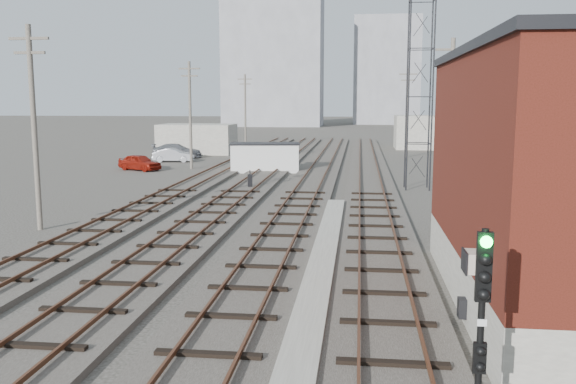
% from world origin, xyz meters
% --- Properties ---
extents(ground, '(320.00, 320.00, 0.00)m').
position_xyz_m(ground, '(0.00, 60.00, 0.00)').
color(ground, '#282621').
rests_on(ground, ground).
extents(track_right, '(3.20, 90.00, 0.39)m').
position_xyz_m(track_right, '(2.50, 39.00, 0.11)').
color(track_right, '#332D28').
rests_on(track_right, ground).
extents(track_mid_right, '(3.20, 90.00, 0.39)m').
position_xyz_m(track_mid_right, '(-1.50, 39.00, 0.11)').
color(track_mid_right, '#332D28').
rests_on(track_mid_right, ground).
extents(track_mid_left, '(3.20, 90.00, 0.39)m').
position_xyz_m(track_mid_left, '(-5.50, 39.00, 0.11)').
color(track_mid_left, '#332D28').
rests_on(track_mid_left, ground).
extents(track_left, '(3.20, 90.00, 0.39)m').
position_xyz_m(track_left, '(-9.50, 39.00, 0.11)').
color(track_left, '#332D28').
rests_on(track_left, ground).
extents(platform_curb, '(0.90, 28.00, 0.26)m').
position_xyz_m(platform_curb, '(0.50, 14.00, 0.13)').
color(platform_curb, gray).
rests_on(platform_curb, ground).
extents(brick_building, '(6.54, 12.20, 7.22)m').
position_xyz_m(brick_building, '(7.50, 12.00, 3.63)').
color(brick_building, gray).
rests_on(brick_building, ground).
extents(lattice_tower, '(1.60, 1.60, 15.00)m').
position_xyz_m(lattice_tower, '(5.50, 35.00, 7.50)').
color(lattice_tower, black).
rests_on(lattice_tower, ground).
extents(utility_pole_left_a, '(1.80, 0.24, 9.00)m').
position_xyz_m(utility_pole_left_a, '(-12.50, 20.00, 4.80)').
color(utility_pole_left_a, '#595147').
rests_on(utility_pole_left_a, ground).
extents(utility_pole_left_b, '(1.80, 0.24, 9.00)m').
position_xyz_m(utility_pole_left_b, '(-12.50, 45.00, 4.80)').
color(utility_pole_left_b, '#595147').
rests_on(utility_pole_left_b, ground).
extents(utility_pole_left_c, '(1.80, 0.24, 9.00)m').
position_xyz_m(utility_pole_left_c, '(-12.50, 70.00, 4.80)').
color(utility_pole_left_c, '#595147').
rests_on(utility_pole_left_c, ground).
extents(utility_pole_right_a, '(1.80, 0.24, 9.00)m').
position_xyz_m(utility_pole_right_a, '(6.50, 28.00, 4.80)').
color(utility_pole_right_a, '#595147').
rests_on(utility_pole_right_a, ground).
extents(utility_pole_right_b, '(1.80, 0.24, 9.00)m').
position_xyz_m(utility_pole_right_b, '(6.50, 58.00, 4.80)').
color(utility_pole_right_b, '#595147').
rests_on(utility_pole_right_b, ground).
extents(apartment_left, '(22.00, 14.00, 30.00)m').
position_xyz_m(apartment_left, '(-18.00, 135.00, 15.00)').
color(apartment_left, gray).
rests_on(apartment_left, ground).
extents(apartment_right, '(16.00, 12.00, 26.00)m').
position_xyz_m(apartment_right, '(8.00, 150.00, 13.00)').
color(apartment_right, gray).
rests_on(apartment_right, ground).
extents(shed_left, '(8.00, 5.00, 3.20)m').
position_xyz_m(shed_left, '(-16.00, 60.00, 1.60)').
color(shed_left, gray).
rests_on(shed_left, ground).
extents(shed_right, '(6.00, 6.00, 4.00)m').
position_xyz_m(shed_right, '(9.00, 70.00, 2.00)').
color(shed_right, gray).
rests_on(shed_right, ground).
extents(signal_mast, '(0.40, 0.40, 3.77)m').
position_xyz_m(signal_mast, '(3.70, 4.20, 2.18)').
color(signal_mast, gray).
rests_on(signal_mast, ground).
extents(switch_stand, '(0.35, 0.35, 1.20)m').
position_xyz_m(switch_stand, '(-5.33, 33.40, 0.57)').
color(switch_stand, black).
rests_on(switch_stand, ground).
extents(site_trailer, '(5.91, 3.24, 2.36)m').
position_xyz_m(site_trailer, '(-5.92, 43.46, 1.19)').
color(site_trailer, silver).
rests_on(site_trailer, ground).
extents(car_red, '(4.23, 3.15, 1.34)m').
position_xyz_m(car_red, '(-16.45, 43.34, 0.67)').
color(car_red, maroon).
rests_on(car_red, ground).
extents(car_silver, '(3.94, 1.73, 1.26)m').
position_xyz_m(car_silver, '(-15.81, 50.54, 0.63)').
color(car_silver, '#B0B1B8').
rests_on(car_silver, ground).
extents(car_grey, '(5.31, 3.13, 1.44)m').
position_xyz_m(car_grey, '(-16.65, 54.49, 0.72)').
color(car_grey, slate).
rests_on(car_grey, ground).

